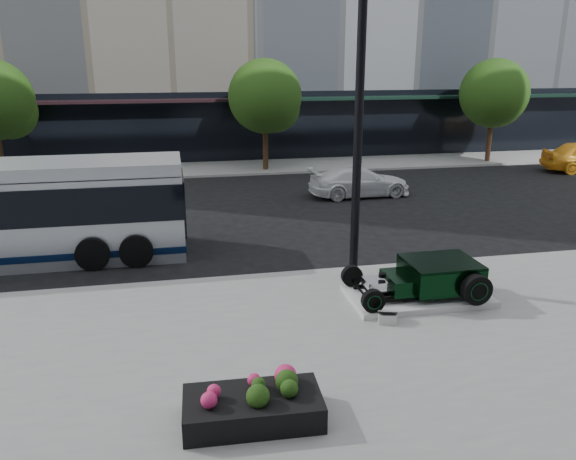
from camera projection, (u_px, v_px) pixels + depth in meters
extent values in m
plane|color=black|center=(302.00, 250.00, 17.64)|extent=(120.00, 120.00, 0.00)
cube|color=gray|center=(245.00, 168.00, 30.73)|extent=(70.00, 4.00, 0.12)
cube|color=black|center=(55.00, 132.00, 30.30)|extent=(22.00, 0.50, 4.00)
cube|color=black|center=(448.00, 122.00, 34.73)|extent=(24.00, 0.50, 4.00)
cube|color=black|center=(49.00, 102.00, 29.27)|extent=(22.00, 1.60, 0.15)
cube|color=black|center=(455.00, 96.00, 33.70)|extent=(24.00, 1.60, 0.15)
cylinder|color=black|center=(0.00, 153.00, 27.09)|extent=(0.28, 0.28, 2.60)
sphere|color=#15370F|center=(9.00, 112.00, 26.93)|extent=(2.60, 2.60, 2.60)
cylinder|color=black|center=(265.00, 145.00, 29.59)|extent=(0.28, 0.28, 2.60)
sphere|color=#15370F|center=(265.00, 96.00, 28.86)|extent=(3.80, 3.80, 3.80)
sphere|color=#15370F|center=(275.00, 107.00, 29.43)|extent=(2.60, 2.60, 2.60)
cylinder|color=black|center=(489.00, 138.00, 32.09)|extent=(0.28, 0.28, 2.60)
sphere|color=#15370F|center=(494.00, 93.00, 31.36)|extent=(3.80, 3.80, 3.80)
sphere|color=#15370F|center=(500.00, 104.00, 31.93)|extent=(2.60, 2.60, 2.60)
cube|color=silver|center=(418.00, 296.00, 13.75)|extent=(3.40, 1.80, 0.15)
cube|color=black|center=(426.00, 297.00, 13.28)|extent=(3.00, 0.08, 0.10)
cube|color=black|center=(411.00, 283.00, 14.12)|extent=(3.00, 0.08, 0.10)
cube|color=black|center=(440.00, 274.00, 13.71)|extent=(1.70, 1.45, 0.62)
cube|color=black|center=(441.00, 262.00, 13.61)|extent=(1.70, 1.45, 0.06)
cube|color=black|center=(398.00, 282.00, 13.53)|extent=(0.55, 1.05, 0.38)
cube|color=silver|center=(376.00, 286.00, 13.44)|extent=(0.55, 0.55, 0.34)
cylinder|color=black|center=(382.00, 275.00, 13.39)|extent=(0.18, 0.18, 0.10)
cylinder|color=black|center=(362.00, 292.00, 13.41)|extent=(0.06, 1.55, 0.06)
cylinder|color=black|center=(476.00, 290.00, 13.03)|extent=(0.72, 0.24, 0.72)
cylinder|color=black|center=(479.00, 292.00, 12.91)|extent=(0.37, 0.02, 0.37)
torus|color=#0A381A|center=(479.00, 292.00, 12.90)|extent=(0.44, 0.02, 0.44)
cylinder|color=black|center=(443.00, 264.00, 14.62)|extent=(0.72, 0.24, 0.72)
cylinder|color=black|center=(441.00, 263.00, 14.74)|extent=(0.37, 0.02, 0.37)
torus|color=#0A381A|center=(440.00, 263.00, 14.75)|extent=(0.44, 0.02, 0.44)
cylinder|color=black|center=(373.00, 301.00, 12.64)|extent=(0.54, 0.16, 0.54)
cylinder|color=black|center=(374.00, 302.00, 12.56)|extent=(0.28, 0.02, 0.28)
torus|color=#0A381A|center=(375.00, 303.00, 12.55)|extent=(0.34, 0.02, 0.34)
cylinder|color=black|center=(352.00, 276.00, 14.10)|extent=(0.54, 0.16, 0.54)
cylinder|color=black|center=(351.00, 275.00, 14.19)|extent=(0.28, 0.02, 0.28)
torus|color=#0A381A|center=(351.00, 274.00, 14.20)|extent=(0.34, 0.02, 0.34)
cube|color=silver|center=(387.00, 318.00, 12.52)|extent=(0.47, 0.40, 0.22)
cube|color=black|center=(387.00, 313.00, 12.49)|extent=(0.46, 0.38, 0.15)
cylinder|color=black|center=(358.00, 139.00, 14.06)|extent=(0.22, 0.22, 7.43)
cylinder|color=black|center=(353.00, 274.00, 15.12)|extent=(0.41, 0.41, 0.19)
cube|color=black|center=(253.00, 408.00, 9.09)|extent=(2.28, 1.21, 0.45)
sphere|color=#E7286B|center=(203.00, 395.00, 8.83)|extent=(0.29, 0.29, 0.29)
sphere|color=#15370F|center=(223.00, 392.00, 8.89)|extent=(0.29, 0.29, 0.29)
sphere|color=#E7286B|center=(243.00, 390.00, 8.95)|extent=(0.29, 0.29, 0.29)
sphere|color=#15370F|center=(262.00, 388.00, 9.01)|extent=(0.29, 0.29, 0.29)
sphere|color=#E7286B|center=(281.00, 386.00, 9.07)|extent=(0.29, 0.29, 0.29)
sphere|color=#15370F|center=(300.00, 384.00, 9.13)|extent=(0.29, 0.29, 0.29)
cube|color=black|center=(184.00, 202.00, 17.28)|extent=(0.06, 2.30, 1.70)
cylinder|color=black|center=(93.00, 254.00, 15.87)|extent=(0.96, 0.28, 0.96)
cylinder|color=black|center=(103.00, 228.00, 18.31)|extent=(0.96, 0.28, 0.96)
cylinder|color=black|center=(136.00, 251.00, 16.10)|extent=(0.96, 0.28, 0.96)
cylinder|color=black|center=(140.00, 226.00, 18.54)|extent=(0.96, 0.28, 0.96)
imported|color=white|center=(359.00, 182.00, 24.45)|extent=(4.47, 1.94, 1.28)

